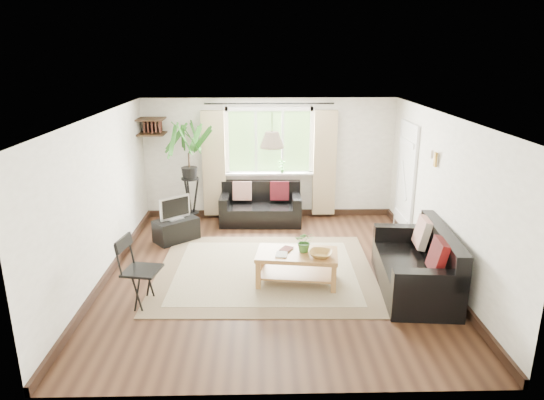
{
  "coord_description": "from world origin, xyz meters",
  "views": [
    {
      "loc": [
        -0.17,
        -6.78,
        3.25
      ],
      "look_at": [
        0.0,
        0.4,
        1.05
      ],
      "focal_mm": 32.0,
      "sensor_mm": 36.0,
      "label": 1
    }
  ],
  "objects_px": {
    "palm_stand": "(190,174)",
    "folding_chair": "(142,272)",
    "sofa_back": "(261,205)",
    "tv_stand": "(176,230)",
    "coffee_table": "(297,268)",
    "sofa_right": "(415,262)"
  },
  "relations": [
    {
      "from": "palm_stand",
      "to": "folding_chair",
      "type": "height_order",
      "value": "palm_stand"
    },
    {
      "from": "tv_stand",
      "to": "palm_stand",
      "type": "distance_m",
      "value": 1.23
    },
    {
      "from": "folding_chair",
      "to": "sofa_right",
      "type": "bearing_deg",
      "value": -74.94
    },
    {
      "from": "sofa_back",
      "to": "tv_stand",
      "type": "distance_m",
      "value": 1.78
    },
    {
      "from": "sofa_right",
      "to": "coffee_table",
      "type": "height_order",
      "value": "sofa_right"
    },
    {
      "from": "tv_stand",
      "to": "sofa_back",
      "type": "bearing_deg",
      "value": -8.11
    },
    {
      "from": "coffee_table",
      "to": "tv_stand",
      "type": "xyz_separation_m",
      "value": [
        -2.04,
        1.71,
        -0.04
      ]
    },
    {
      "from": "folding_chair",
      "to": "palm_stand",
      "type": "bearing_deg",
      "value": 6.42
    },
    {
      "from": "sofa_back",
      "to": "palm_stand",
      "type": "height_order",
      "value": "palm_stand"
    },
    {
      "from": "coffee_table",
      "to": "tv_stand",
      "type": "bearing_deg",
      "value": 139.96
    },
    {
      "from": "coffee_table",
      "to": "palm_stand",
      "type": "xyz_separation_m",
      "value": [
        -1.89,
        2.63,
        0.76
      ]
    },
    {
      "from": "sofa_back",
      "to": "palm_stand",
      "type": "distance_m",
      "value": 1.5
    },
    {
      "from": "sofa_back",
      "to": "folding_chair",
      "type": "bearing_deg",
      "value": -114.48
    },
    {
      "from": "sofa_back",
      "to": "tv_stand",
      "type": "relative_size",
      "value": 2.1
    },
    {
      "from": "sofa_back",
      "to": "tv_stand",
      "type": "height_order",
      "value": "sofa_back"
    },
    {
      "from": "palm_stand",
      "to": "sofa_right",
      "type": "bearing_deg",
      "value": -39.3
    },
    {
      "from": "sofa_right",
      "to": "tv_stand",
      "type": "relative_size",
      "value": 2.44
    },
    {
      "from": "sofa_back",
      "to": "tv_stand",
      "type": "xyz_separation_m",
      "value": [
        -1.51,
        -0.92,
        -0.17
      ]
    },
    {
      "from": "sofa_back",
      "to": "folding_chair",
      "type": "height_order",
      "value": "folding_chair"
    },
    {
      "from": "coffee_table",
      "to": "folding_chair",
      "type": "relative_size",
      "value": 1.23
    },
    {
      "from": "tv_stand",
      "to": "coffee_table",
      "type": "bearing_deg",
      "value": -79.37
    },
    {
      "from": "coffee_table",
      "to": "folding_chair",
      "type": "height_order",
      "value": "folding_chair"
    }
  ]
}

